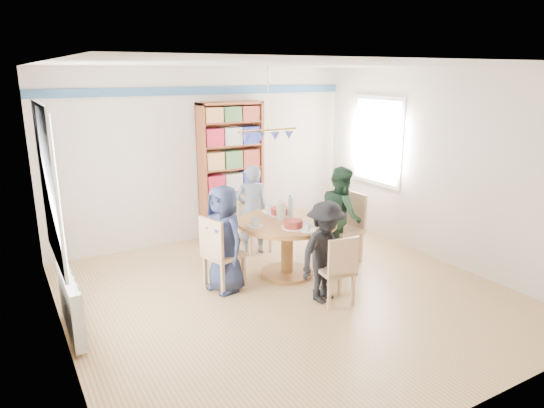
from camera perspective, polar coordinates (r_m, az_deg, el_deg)
ground at (r=6.02m, az=1.94°, el=-10.57°), size 5.00×5.00×0.00m
room_shell at (r=6.13m, az=-4.32°, el=6.08°), size 5.00×5.00×5.00m
radiator at (r=5.41m, az=-22.60°, el=-10.82°), size 0.12×1.00×0.60m
dining_table at (r=6.38m, az=1.80°, el=-3.64°), size 1.30×1.30×0.75m
chair_left at (r=5.96m, az=-6.29°, el=-5.48°), size 0.52×0.52×0.94m
chair_right at (r=6.96m, az=8.97°, el=-2.31°), size 0.47×0.47×0.99m
chair_far at (r=7.30m, az=-2.26°, el=-1.74°), size 0.40×0.40×0.89m
chair_near at (r=5.62m, az=7.84°, el=-7.42°), size 0.43×0.43×0.85m
person_left at (r=5.91m, az=-5.68°, el=-4.11°), size 0.58×0.74×1.34m
person_right at (r=6.81m, az=8.12°, el=-1.35°), size 0.70×0.80×1.38m
person_far at (r=7.11m, az=-2.40°, el=-0.68°), size 0.56×0.44×1.34m
person_near at (r=5.67m, az=6.29°, el=-5.63°), size 0.88×0.64×1.22m
bookshelf at (r=7.81m, az=-4.82°, el=3.77°), size 1.04×0.31×2.18m
tableware at (r=6.31m, az=1.50°, el=-1.38°), size 1.15×1.15×0.30m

